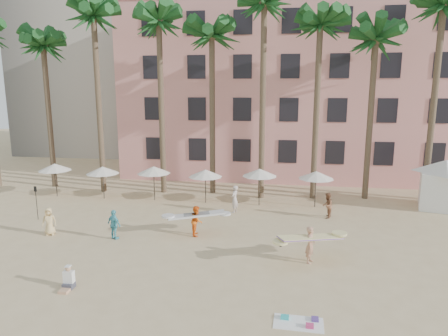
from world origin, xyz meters
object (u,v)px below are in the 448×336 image
cabana (445,180)px  carrier_yellow (311,242)px  carrier_white (197,219)px  pink_hotel (309,92)px

cabana → carrier_yellow: size_ratio=1.70×
cabana → carrier_white: 17.95m
carrier_yellow → cabana: bearing=47.1°
cabana → carrier_yellow: bearing=-132.9°
pink_hotel → cabana: 16.39m
cabana → carrier_white: size_ratio=1.66×
pink_hotel → carrier_white: pink_hotel is taller
pink_hotel → cabana: (8.93, -12.39, -5.93)m
pink_hotel → carrier_yellow: size_ratio=10.69×
pink_hotel → carrier_white: bearing=-109.7°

